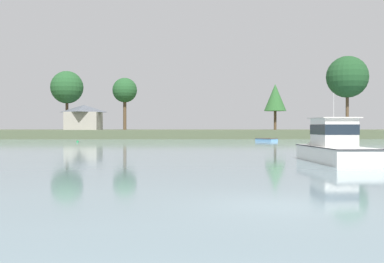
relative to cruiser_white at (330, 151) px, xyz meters
name	(u,v)px	position (x,y,z in m)	size (l,w,h in m)	color
ground_plane	(277,206)	(-6.79, -17.80, -0.67)	(556.26, 556.26, 0.00)	gray
far_shore_bank	(197,133)	(-6.79, 81.45, 0.16)	(250.32, 44.72, 1.65)	#4C563D
cruiser_white	(330,151)	(0.00, 0.00, 0.00)	(3.02, 9.73, 5.36)	white
dinghy_skyblue	(266,140)	(3.26, 44.41, -0.50)	(3.41, 3.94, 0.69)	#669ECC
mooring_buoy_green	(78,142)	(-25.67, 41.70, -0.61)	(0.34, 0.34, 0.40)	#1E8C47
shore_tree_far_right	(67,87)	(-36.99, 81.51, 10.81)	(7.55, 7.55, 13.65)	brown
shore_tree_inland_c	(275,98)	(10.52, 76.22, 8.14)	(4.92, 4.92, 10.23)	brown
shore_tree_center_right	(347,77)	(21.60, 61.19, 11.19)	(7.99, 7.99, 14.24)	brown
shore_tree_right	(125,91)	(-23.45, 80.44, 9.99)	(5.67, 5.67, 11.97)	brown
cottage_hillside	(84,117)	(-32.93, 80.73, 3.95)	(7.95, 8.90, 5.74)	#9E998E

